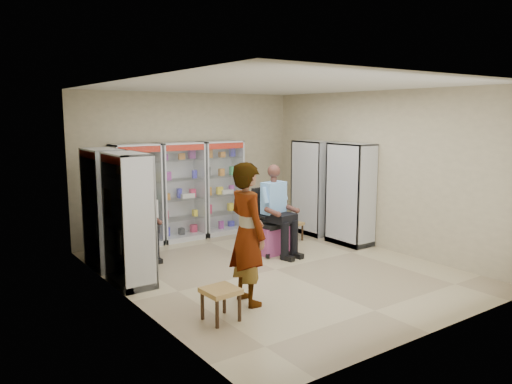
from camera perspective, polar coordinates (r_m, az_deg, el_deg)
floor at (r=8.40m, az=2.26°, el=-8.84°), size 6.00×6.00×0.00m
room_shell at (r=8.03m, az=2.35°, el=4.67°), size 5.02×6.02×3.01m
cabinet_back_left at (r=9.88m, az=-13.51°, el=-0.44°), size 0.90×0.50×2.00m
cabinet_back_mid at (r=10.26m, az=-8.58°, el=0.05°), size 0.90×0.50×2.00m
cabinet_back_right at (r=10.72m, az=-4.04°, el=0.49°), size 0.90×0.50×2.00m
cabinet_right_far at (r=10.78m, az=6.55°, el=0.50°), size 0.90×0.50×2.00m
cabinet_right_near at (r=9.99m, az=10.74°, el=-0.25°), size 0.90×0.50×2.00m
cabinet_left_far at (r=8.71m, az=-16.91°, el=-1.81°), size 0.90×0.50×2.00m
cabinet_left_near at (r=7.69m, az=-14.31°, el=-3.08°), size 0.90×0.50×2.00m
wooden_chair at (r=9.23m, az=-13.14°, el=-4.43°), size 0.42×0.42×0.94m
seated_customer at (r=9.14m, az=-13.07°, el=-3.27°), size 0.44×0.60×1.34m
office_chair at (r=9.21m, az=1.73°, el=-3.32°), size 0.76×0.76×1.22m
seated_shopkeeper at (r=9.14m, az=1.92°, el=-2.36°), size 0.61×0.78×1.56m
pink_trunk at (r=9.30m, az=1.64°, el=-5.43°), size 0.55×0.53×0.52m
tea_glass at (r=9.18m, az=1.44°, el=-3.67°), size 0.07×0.07×0.09m
woven_stool_a at (r=10.25m, az=4.12°, el=-4.50°), size 0.43×0.43×0.38m
woven_stool_b at (r=6.39m, az=-4.04°, el=-12.68°), size 0.44×0.44×0.42m
standing_man at (r=6.73m, az=-0.97°, el=-4.78°), size 0.51×0.74×1.93m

